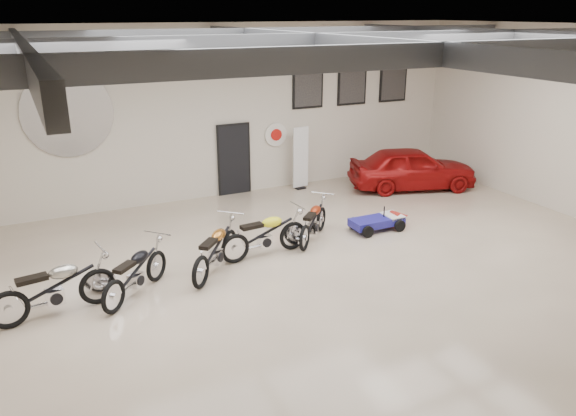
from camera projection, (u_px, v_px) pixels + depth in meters
name	position (u px, v px, depth m)	size (l,w,h in m)	color
floor	(313.00, 273.00, 11.97)	(16.00, 12.00, 0.01)	beige
ceiling	(317.00, 28.00, 10.31)	(16.00, 12.00, 0.01)	slate
back_wall	(215.00, 113.00, 16.23)	(16.00, 0.02, 5.00)	beige
ceiling_beams	(316.00, 42.00, 10.39)	(15.80, 11.80, 0.32)	#505257
door	(234.00, 160.00, 16.87)	(0.92, 0.08, 2.10)	black
logo_plaque	(68.00, 113.00, 14.43)	(2.30, 0.06, 1.16)	silver
poster_left	(308.00, 86.00, 17.24)	(1.05, 0.08, 1.35)	black
poster_mid	(352.00, 84.00, 17.90)	(1.05, 0.08, 1.35)	black
poster_right	(393.00, 81.00, 18.56)	(1.05, 0.08, 1.35)	black
oil_sign	(276.00, 135.00, 17.24)	(0.72, 0.10, 0.72)	white
banner_stand	(301.00, 159.00, 17.36)	(0.52, 0.21, 1.93)	white
motorcycle_silver	(53.00, 287.00, 10.14)	(2.23, 0.69, 1.16)	silver
motorcycle_black	(135.00, 271.00, 10.87)	(2.01, 0.62, 1.04)	silver
motorcycle_gold	(215.00, 249.00, 11.84)	(2.11, 0.65, 1.10)	silver
motorcycle_yellow	(265.00, 233.00, 12.64)	(2.12, 0.66, 1.10)	silver
motorcycle_red	(313.00, 221.00, 13.56)	(1.91, 0.59, 0.99)	silver
go_kart	(382.00, 218.00, 14.30)	(1.71, 0.77, 0.62)	navy
vintage_car	(412.00, 168.00, 17.49)	(3.89, 1.57, 1.33)	#990D0E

